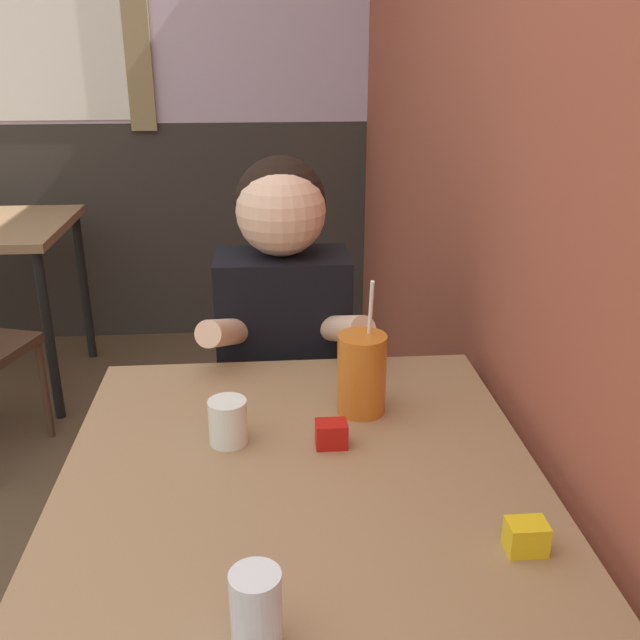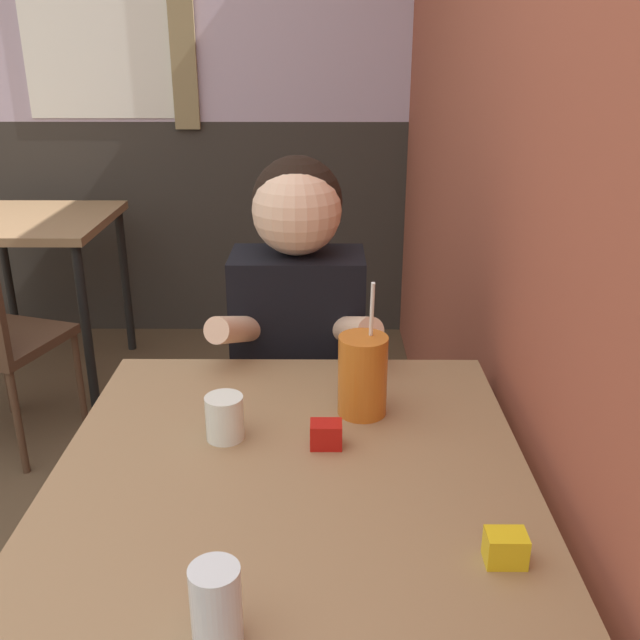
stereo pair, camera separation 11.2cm
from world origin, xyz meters
The scene contains 10 objects.
brick_wall_right centered at (1.22, 1.39, 1.35)m, with size 0.08×4.77×2.70m.
back_wall centered at (-0.01, 2.80, 1.36)m, with size 5.38×0.09×2.70m.
main_table centered at (0.72, 0.27, 0.69)m, with size 0.86×0.92×0.76m.
background_table centered at (-0.50, 2.19, 0.66)m, with size 0.66×0.70×0.76m.
person_seated centered at (0.71, 0.90, 0.66)m, with size 0.42×0.42×1.21m.
cocktail_pitcher centered at (0.86, 0.47, 0.84)m, with size 0.10×0.10×0.29m.
glass_near_pitcher centered at (0.64, -0.13, 0.81)m, with size 0.07×0.07×0.11m.
glass_center centered at (0.59, 0.36, 0.80)m, with size 0.07×0.07×0.09m.
condiment_ketchup centered at (0.78, 0.34, 0.78)m, with size 0.06×0.04×0.05m.
condiment_mustard centered at (1.04, 0.02, 0.78)m, with size 0.06×0.04×0.05m.
Camera 2 is at (0.78, -0.83, 1.48)m, focal length 40.00 mm.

